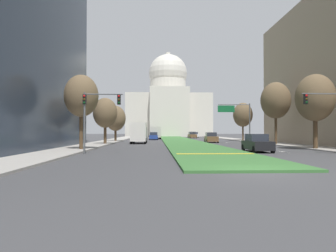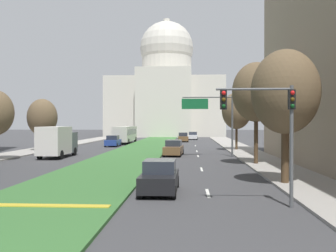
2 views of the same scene
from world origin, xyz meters
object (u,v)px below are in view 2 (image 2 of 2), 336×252
(sedan_very_far, at_px, (193,136))
(box_truck_delivery, at_px, (57,141))
(sedan_lead_stopped, at_px, (160,177))
(city_bus, at_px, (125,133))
(sedan_distant, at_px, (113,141))
(capitol_building, at_px, (167,93))
(street_tree_right_far, at_px, (236,111))
(traffic_light_near_right, at_px, (272,118))
(street_tree_right_near, at_px, (285,92))
(sedan_far_horizon, at_px, (183,137))
(sedan_midblock, at_px, (174,148))
(street_tree_left_far, at_px, (42,117))
(street_tree_right_mid, at_px, (256,92))
(overhead_guide_sign, at_px, (213,113))

(sedan_very_far, height_order, box_truck_delivery, box_truck_delivery)
(sedan_lead_stopped, bearing_deg, city_bus, 101.93)
(sedan_distant, xyz_separation_m, city_bus, (0.39, 8.43, 0.98))
(capitol_building, bearing_deg, sedan_distant, -96.09)
(street_tree_right_far, bearing_deg, sedan_very_far, 99.57)
(street_tree_right_far, distance_m, sedan_distant, 19.51)
(traffic_light_near_right, xyz_separation_m, box_truck_delivery, (-17.13, 21.94, -2.12))
(street_tree_right_near, distance_m, sedan_distant, 38.45)
(sedan_far_horizon, bearing_deg, sedan_midblock, -91.02)
(capitol_building, relative_size, sedan_far_horizon, 7.33)
(traffic_light_near_right, distance_m, street_tree_left_far, 37.16)
(traffic_light_near_right, distance_m, city_bus, 50.63)
(sedan_very_far, bearing_deg, street_tree_right_far, -80.43)
(street_tree_right_mid, distance_m, box_truck_delivery, 20.66)
(sedan_very_far, relative_size, city_bus, 0.41)
(sedan_lead_stopped, height_order, sedan_very_far, sedan_lead_stopped)
(capitol_building, relative_size, sedan_lead_stopped, 7.77)
(box_truck_delivery, bearing_deg, street_tree_right_mid, -16.91)
(street_tree_right_near, bearing_deg, overhead_guide_sign, 99.47)
(capitol_building, bearing_deg, sedan_midblock, -85.86)
(sedan_midblock, height_order, sedan_very_far, sedan_midblock)
(sedan_distant, bearing_deg, street_tree_left_far, -124.70)
(capitol_building, xyz_separation_m, sedan_lead_stopped, (4.78, -85.26, -11.14))
(capitol_building, relative_size, overhead_guide_sign, 5.02)
(overhead_guide_sign, xyz_separation_m, sedan_far_horizon, (-3.71, 30.90, -3.83))
(traffic_light_near_right, height_order, sedan_very_far, traffic_light_near_right)
(street_tree_right_mid, bearing_deg, sedan_lead_stopped, -119.18)
(box_truck_delivery, bearing_deg, sedan_lead_stopped, -57.16)
(sedan_distant, relative_size, sedan_far_horizon, 0.94)
(traffic_light_near_right, bearing_deg, sedan_distant, 110.54)
(sedan_lead_stopped, xyz_separation_m, sedan_distant, (-9.96, 36.81, 0.00))
(sedan_midblock, bearing_deg, capitol_building, 94.14)
(street_tree_right_far, bearing_deg, sedan_midblock, -134.78)
(street_tree_right_far, height_order, sedan_very_far, street_tree_right_far)
(city_bus, bearing_deg, street_tree_right_mid, -62.63)
(street_tree_right_mid, relative_size, city_bus, 0.79)
(sedan_midblock, bearing_deg, sedan_far_horizon, 88.98)
(street_tree_right_far, height_order, box_truck_delivery, street_tree_right_far)
(street_tree_left_far, bearing_deg, street_tree_right_mid, -30.09)
(street_tree_left_far, xyz_separation_m, sedan_midblock, (16.70, -5.16, -3.45))
(traffic_light_near_right, bearing_deg, box_truck_delivery, 127.98)
(overhead_guide_sign, bearing_deg, capitol_building, 97.79)
(street_tree_right_far, bearing_deg, box_truck_delivery, -151.37)
(overhead_guide_sign, xyz_separation_m, box_truck_delivery, (-16.16, -1.86, -2.96))
(traffic_light_near_right, height_order, sedan_far_horizon, traffic_light_near_right)
(street_tree_left_far, relative_size, sedan_far_horizon, 1.48)
(overhead_guide_sign, height_order, sedan_very_far, overhead_guide_sign)
(capitol_building, xyz_separation_m, box_truck_delivery, (-7.32, -66.52, -10.24))
(capitol_building, relative_size, traffic_light_near_right, 6.27)
(sedan_very_far, relative_size, box_truck_delivery, 0.70)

